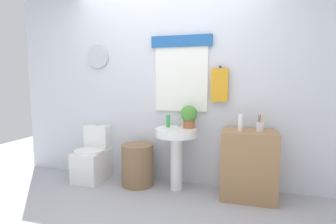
% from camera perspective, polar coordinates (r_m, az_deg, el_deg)
% --- Properties ---
extents(ground_plane, '(8.00, 8.00, 0.00)m').
position_cam_1_polar(ground_plane, '(2.82, -6.60, -21.79)').
color(ground_plane, '#A3A3A8').
extents(back_wall, '(4.40, 0.18, 2.60)m').
position_cam_1_polar(back_wall, '(3.56, 0.38, 6.03)').
color(back_wall, silver).
rests_on(back_wall, ground_plane).
extents(toilet, '(0.38, 0.51, 0.74)m').
position_cam_1_polar(toilet, '(3.88, -15.46, -9.44)').
color(toilet, white).
rests_on(toilet, ground_plane).
extents(laundry_hamper, '(0.41, 0.41, 0.53)m').
position_cam_1_polar(laundry_hamper, '(3.56, -6.42, -10.97)').
color(laundry_hamper, '#846647').
rests_on(laundry_hamper, ground_plane).
extents(pedestal_sink, '(0.51, 0.51, 0.77)m').
position_cam_1_polar(pedestal_sink, '(3.32, 1.78, -6.67)').
color(pedestal_sink, white).
rests_on(pedestal_sink, ground_plane).
extents(faucet, '(0.03, 0.03, 0.10)m').
position_cam_1_polar(faucet, '(3.39, 2.30, -2.26)').
color(faucet, silver).
rests_on(faucet, pedestal_sink).
extents(wooden_cabinet, '(0.61, 0.44, 0.78)m').
position_cam_1_polar(wooden_cabinet, '(3.27, 16.64, -10.56)').
color(wooden_cabinet, '#9E754C').
rests_on(wooden_cabinet, ground_plane).
extents(soap_bottle, '(0.05, 0.05, 0.15)m').
position_cam_1_polar(soap_bottle, '(3.35, 0.02, -1.90)').
color(soap_bottle, green).
rests_on(soap_bottle, pedestal_sink).
extents(potted_plant, '(0.21, 0.21, 0.28)m').
position_cam_1_polar(potted_plant, '(3.29, 4.43, -0.77)').
color(potted_plant, '#AD5B38').
rests_on(potted_plant, pedestal_sink).
extents(lotion_bottle, '(0.05, 0.05, 0.19)m').
position_cam_1_polar(lotion_bottle, '(3.13, 14.98, -2.20)').
color(lotion_bottle, white).
rests_on(lotion_bottle, wooden_cabinet).
extents(toothbrush_cup, '(0.08, 0.08, 0.19)m').
position_cam_1_polar(toothbrush_cup, '(3.19, 18.80, -2.88)').
color(toothbrush_cup, silver).
rests_on(toothbrush_cup, wooden_cabinet).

